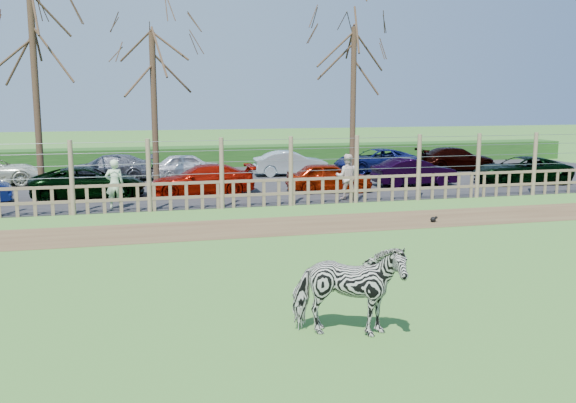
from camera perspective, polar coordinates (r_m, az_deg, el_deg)
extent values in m
plane|color=#729E48|center=(15.06, -1.36, -5.81)|extent=(120.00, 120.00, 0.00)
cube|color=brown|center=(19.35, -4.33, -2.37)|extent=(34.00, 2.80, 0.01)
cube|color=#232326|center=(29.11, -7.73, 1.60)|extent=(44.00, 13.00, 0.04)
cube|color=#1E4716|center=(35.97, -9.03, 3.91)|extent=(46.00, 2.00, 1.10)
cube|color=brown|center=(22.67, -5.87, 0.50)|extent=(30.00, 0.06, 0.10)
cube|color=brown|center=(22.60, -5.89, 1.75)|extent=(30.00, 0.06, 0.10)
cylinder|color=brown|center=(22.40, -18.67, 2.01)|extent=(0.16, 0.16, 2.50)
cylinder|color=brown|center=(22.34, -12.27, 2.27)|extent=(0.16, 0.16, 2.50)
cylinder|color=brown|center=(22.56, -5.91, 2.51)|extent=(0.16, 0.16, 2.50)
cylinder|color=brown|center=(23.05, 0.26, 2.70)|extent=(0.16, 0.16, 2.50)
cylinder|color=brown|center=(23.79, 6.11, 2.86)|extent=(0.16, 0.16, 2.50)
cylinder|color=brown|center=(24.77, 11.55, 2.99)|extent=(0.16, 0.16, 2.50)
cylinder|color=brown|center=(25.95, 16.54, 3.07)|extent=(0.16, 0.16, 2.50)
cylinder|color=brown|center=(27.30, 21.06, 3.13)|extent=(0.16, 0.16, 2.50)
cylinder|color=gray|center=(22.56, -5.91, 2.51)|extent=(30.00, 0.02, 0.02)
cylinder|color=gray|center=(22.51, -5.92, 3.52)|extent=(30.00, 0.02, 0.02)
cylinder|color=gray|center=(22.48, -5.94, 4.53)|extent=(30.00, 0.02, 0.02)
cylinder|color=gray|center=(22.45, -5.96, 5.42)|extent=(30.00, 0.02, 0.02)
cylinder|color=#3D2B1E|center=(26.86, -21.46, 8.37)|extent=(0.26, 0.26, 7.50)
cylinder|color=#3D2B1E|center=(27.70, -11.79, 7.80)|extent=(0.26, 0.26, 6.50)
cylinder|color=#3D2B1E|center=(29.96, 5.80, 8.54)|extent=(0.26, 0.26, 7.00)
imported|color=gray|center=(10.69, 5.36, -7.85)|extent=(2.06, 1.44, 1.59)
imported|color=#BEE9B0|center=(23.08, -15.16, 1.51)|extent=(0.64, 0.43, 1.72)
imported|color=beige|center=(24.39, 5.24, 2.22)|extent=(1.00, 0.88, 1.72)
sphere|color=black|center=(20.67, 12.77, -1.58)|extent=(0.18, 0.18, 0.18)
sphere|color=black|center=(20.71, 13.04, -1.39)|extent=(0.09, 0.09, 0.09)
imported|color=black|center=(25.76, -17.31, 1.63)|extent=(4.42, 2.23, 1.20)
imported|color=#890C03|center=(25.55, -7.64, 1.91)|extent=(4.15, 1.72, 1.20)
imported|color=maroon|center=(26.24, 3.68, 2.17)|extent=(3.67, 1.83, 1.20)
imported|color=black|center=(28.48, 11.17, 2.59)|extent=(3.66, 1.32, 1.20)
imported|color=black|center=(30.49, 20.00, 2.64)|extent=(4.49, 2.39, 1.20)
imported|color=slate|center=(30.68, -15.75, 2.90)|extent=(4.15, 1.71, 1.20)
imported|color=silver|center=(30.59, -8.78, 3.12)|extent=(3.53, 1.43, 1.20)
imported|color=#ABBCC0|center=(31.51, 0.25, 3.42)|extent=(3.73, 1.55, 1.20)
imported|color=#111752|center=(33.12, 7.79, 3.63)|extent=(4.46, 2.32, 1.20)
imported|color=black|center=(34.86, 14.73, 3.69)|extent=(4.25, 2.00, 1.20)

